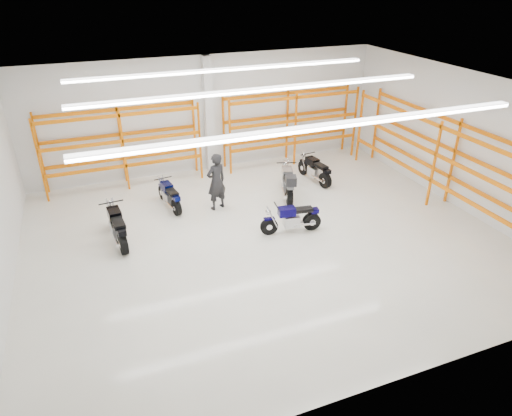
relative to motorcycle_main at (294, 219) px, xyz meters
name	(u,v)px	position (x,y,z in m)	size (l,w,h in m)	color
ground	(265,238)	(-0.97, -0.04, -0.45)	(14.00, 14.00, 0.00)	beige
room_shell	(266,135)	(-0.97, -0.01, 2.84)	(14.02, 12.02, 4.51)	white
motorcycle_main	(294,219)	(0.00, 0.00, 0.00)	(1.94, 0.68, 0.95)	black
motorcycle_back_a	(118,228)	(-5.14, 1.32, 0.06)	(0.73, 2.20, 1.08)	black
motorcycle_back_b	(170,196)	(-3.24, 2.97, -0.01)	(0.62, 1.88, 0.93)	black
motorcycle_back_c	(288,183)	(0.85, 2.26, 0.11)	(1.05, 2.21, 1.16)	black
motorcycle_back_d	(315,171)	(2.40, 3.11, 0.02)	(0.66, 2.00, 0.99)	black
standing_man	(216,182)	(-1.75, 2.38, 0.55)	(0.72, 0.48, 1.99)	black
structural_column	(209,115)	(-0.97, 5.78, 1.80)	(0.32, 0.32, 4.50)	white
pallet_racking_back_left	(122,140)	(-4.37, 5.44, 1.34)	(5.67, 0.87, 3.00)	#DC4F00
pallet_racking_back_right	(291,120)	(2.43, 5.44, 1.34)	(5.67, 0.87, 3.00)	#DC4F00
pallet_racking_side	(445,155)	(5.51, -0.04, 1.37)	(0.87, 9.07, 3.00)	#DC4F00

